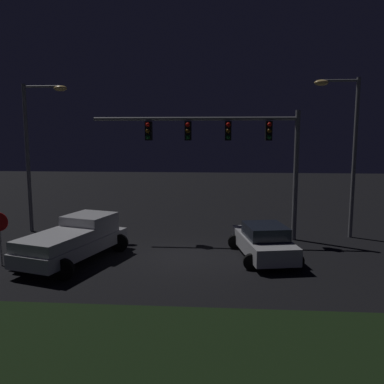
{
  "coord_description": "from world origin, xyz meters",
  "views": [
    {
      "loc": [
        1.61,
        -16.92,
        5.27
      ],
      "look_at": [
        0.3,
        1.17,
        2.68
      ],
      "focal_mm": 37.13,
      "sensor_mm": 36.0,
      "label": 1
    }
  ],
  "objects_px": {
    "stop_sign": "(0,229)",
    "pickup_truck": "(76,237)",
    "street_lamp_left": "(35,140)",
    "street_lamp_right": "(347,139)",
    "car_sedan": "(264,241)",
    "traffic_signal_gantry": "(229,140)"
  },
  "relations": [
    {
      "from": "stop_sign",
      "to": "pickup_truck",
      "type": "bearing_deg",
      "value": 19.79
    },
    {
      "from": "street_lamp_left",
      "to": "street_lamp_right",
      "type": "xyz_separation_m",
      "value": [
        16.3,
        -0.02,
        0.07
      ]
    },
    {
      "from": "car_sedan",
      "to": "stop_sign",
      "type": "bearing_deg",
      "value": 89.47
    },
    {
      "from": "pickup_truck",
      "to": "traffic_signal_gantry",
      "type": "relative_size",
      "value": 0.56
    },
    {
      "from": "street_lamp_left",
      "to": "stop_sign",
      "type": "height_order",
      "value": "street_lamp_left"
    },
    {
      "from": "pickup_truck",
      "to": "street_lamp_left",
      "type": "relative_size",
      "value": 0.72
    },
    {
      "from": "pickup_truck",
      "to": "street_lamp_right",
      "type": "bearing_deg",
      "value": -51.9
    },
    {
      "from": "car_sedan",
      "to": "stop_sign",
      "type": "xyz_separation_m",
      "value": [
        -10.73,
        -1.89,
        0.82
      ]
    },
    {
      "from": "pickup_truck",
      "to": "car_sedan",
      "type": "bearing_deg",
      "value": -66.69
    },
    {
      "from": "traffic_signal_gantry",
      "to": "pickup_truck",
      "type": "bearing_deg",
      "value": -147.75
    },
    {
      "from": "car_sedan",
      "to": "street_lamp_left",
      "type": "bearing_deg",
      "value": 61.04
    },
    {
      "from": "traffic_signal_gantry",
      "to": "car_sedan",
      "type": "bearing_deg",
      "value": -64.83
    },
    {
      "from": "pickup_truck",
      "to": "street_lamp_left",
      "type": "xyz_separation_m",
      "value": [
        -3.85,
        4.85,
        4.02
      ]
    },
    {
      "from": "street_lamp_left",
      "to": "stop_sign",
      "type": "distance_m",
      "value": 6.87
    },
    {
      "from": "street_lamp_left",
      "to": "car_sedan",
      "type": "bearing_deg",
      "value": -18.47
    },
    {
      "from": "car_sedan",
      "to": "street_lamp_right",
      "type": "height_order",
      "value": "street_lamp_right"
    },
    {
      "from": "pickup_truck",
      "to": "street_lamp_right",
      "type": "relative_size",
      "value": 0.71
    },
    {
      "from": "traffic_signal_gantry",
      "to": "street_lamp_left",
      "type": "bearing_deg",
      "value": 175.79
    },
    {
      "from": "traffic_signal_gantry",
      "to": "street_lamp_right",
      "type": "relative_size",
      "value": 1.27
    },
    {
      "from": "stop_sign",
      "to": "street_lamp_left",
      "type": "bearing_deg",
      "value": 100.7
    },
    {
      "from": "car_sedan",
      "to": "stop_sign",
      "type": "distance_m",
      "value": 10.92
    },
    {
      "from": "car_sedan",
      "to": "traffic_signal_gantry",
      "type": "relative_size",
      "value": 0.45
    }
  ]
}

